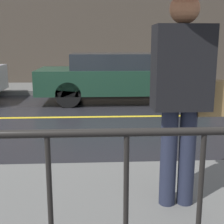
# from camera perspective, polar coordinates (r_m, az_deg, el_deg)

# --- Properties ---
(ground_plane) EXTENTS (80.00, 80.00, 0.00)m
(ground_plane) POSITION_cam_1_polar(r_m,az_deg,el_deg) (6.77, -6.18, -0.95)
(ground_plane) COLOR black
(sidewalk_far) EXTENTS (28.00, 2.12, 0.14)m
(sidewalk_far) POSITION_cam_1_polar(r_m,az_deg,el_deg) (10.75, -5.08, 4.41)
(sidewalk_far) COLOR #60605E
(sidewalk_far) RESTS_ON ground_plane
(lane_marking) EXTENTS (25.20, 0.12, 0.01)m
(lane_marking) POSITION_cam_1_polar(r_m,az_deg,el_deg) (6.77, -6.18, -0.91)
(lane_marking) COLOR gold
(lane_marking) RESTS_ON ground_plane
(building_storefront) EXTENTS (28.00, 0.30, 5.73)m
(building_storefront) POSITION_cam_1_polar(r_m,az_deg,el_deg) (11.93, -5.16, 18.66)
(building_storefront) COLOR #4C4238
(building_storefront) RESTS_ON ground_plane
(railing_foreground) EXTENTS (12.00, 0.04, 1.07)m
(railing_foreground) POSITION_cam_1_polar(r_m,az_deg,el_deg) (1.51, -17.73, -18.09)
(railing_foreground) COLOR black
(railing_foreground) RESTS_ON sidewalk_near
(pedestrian) EXTENTS (0.91, 0.91, 2.19)m
(pedestrian) POSITION_cam_1_polar(r_m,az_deg,el_deg) (2.66, 13.22, 16.20)
(pedestrian) COLOR #23283D
(pedestrian) RESTS_ON sidewalk_near
(car_dark_green) EXTENTS (4.44, 1.78, 1.30)m
(car_dark_green) POSITION_cam_1_polar(r_m,az_deg,el_deg) (8.52, 1.43, 6.54)
(car_dark_green) COLOR #193828
(car_dark_green) RESTS_ON ground_plane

